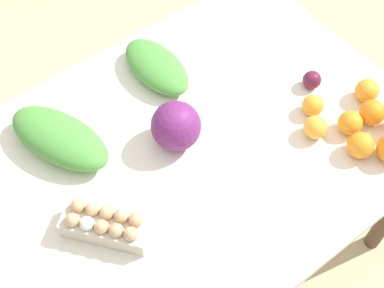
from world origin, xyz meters
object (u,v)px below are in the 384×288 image
orange_1 (315,127)px  orange_3 (367,91)px  egg_carton (106,224)px  orange_6 (350,123)px  orange_0 (372,113)px  greens_bunch_scallion (59,138)px  beet_root (312,80)px  orange_5 (361,145)px  cabbage_purple (176,126)px  greens_bunch_chard (157,67)px  orange_7 (313,105)px

orange_1 → orange_3: size_ratio=0.96×
egg_carton → orange_6: size_ratio=3.26×
orange_0 → orange_3: orange_0 is taller
greens_bunch_scallion → beet_root: bearing=-20.3°
orange_5 → orange_6: bearing=63.7°
orange_1 → orange_5: 0.14m
orange_3 → orange_5: bearing=-142.7°
cabbage_purple → orange_5: 0.53m
orange_0 → orange_1: orange_0 is taller
greens_bunch_chard → orange_7: 0.50m
orange_0 → orange_5: size_ratio=0.99×
beet_root → orange_6: 0.19m
greens_bunch_scallion → beet_root: size_ratio=5.71×
beet_root → orange_3: (0.10, -0.14, 0.01)m
beet_root → greens_bunch_scallion: bearing=159.7°
egg_carton → greens_bunch_scallion: 0.31m
greens_bunch_scallion → orange_0: 0.92m
orange_3 → greens_bunch_chard: bearing=134.2°
beet_root → orange_0: size_ratio=0.75×
beet_root → orange_1: 0.19m
egg_carton → orange_5: (0.71, -0.23, -0.00)m
egg_carton → greens_bunch_scallion: greens_bunch_scallion is taller
orange_0 → orange_3: 0.09m
orange_0 → orange_5: 0.13m
orange_6 → orange_5: bearing=-116.3°
egg_carton → orange_3: egg_carton is taller
cabbage_purple → orange_6: cabbage_purple is taller
cabbage_purple → orange_7: (0.39, -0.16, -0.04)m
egg_carton → orange_6: bearing=39.8°
cabbage_purple → egg_carton: 0.34m
orange_0 → orange_1: bearing=159.2°
orange_7 → orange_3: bearing=-20.1°
orange_0 → orange_7: 0.17m
orange_1 → cabbage_purple: bearing=145.7°
orange_6 → greens_bunch_scallion: bearing=146.7°
greens_bunch_scallion → orange_1: size_ratio=4.69×
beet_root → orange_1: orange_1 is taller
greens_bunch_scallion → orange_7: bearing=-27.6°
greens_bunch_chard → orange_7: size_ratio=4.16×
orange_5 → orange_7: 0.19m
cabbage_purple → greens_bunch_scallion: 0.33m
greens_bunch_scallion → orange_6: 0.84m
beet_root → orange_0: orange_0 is taller
greens_bunch_scallion → orange_1: greens_bunch_scallion is taller
egg_carton → orange_1: egg_carton is taller
orange_7 → orange_5: bearing=-89.3°
orange_1 → egg_carton: bearing=170.8°
cabbage_purple → greens_bunch_scallion: bearing=146.6°
cabbage_purple → beet_root: bearing=-11.0°
orange_6 → cabbage_purple: bearing=146.8°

